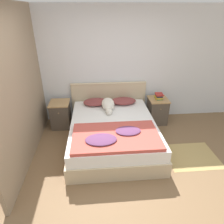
{
  "coord_description": "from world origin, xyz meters",
  "views": [
    {
      "loc": [
        -0.34,
        -2.32,
        2.43
      ],
      "look_at": [
        -0.03,
        1.2,
        0.6
      ],
      "focal_mm": 32.0,
      "sensor_mm": 36.0,
      "label": 1
    }
  ],
  "objects_px": {
    "nightstand_right": "(157,110)",
    "dog": "(108,105)",
    "pillow_right": "(123,101)",
    "bed": "(113,133)",
    "nightstand_left": "(61,114)",
    "pillow_left": "(96,102)",
    "book_stack": "(159,96)"
  },
  "relations": [
    {
      "from": "pillow_right",
      "to": "dog",
      "type": "xyz_separation_m",
      "value": [
        -0.37,
        -0.25,
        0.04
      ]
    },
    {
      "from": "dog",
      "to": "book_stack",
      "type": "height_order",
      "value": "same"
    },
    {
      "from": "bed",
      "to": "dog",
      "type": "distance_m",
      "value": 0.66
    },
    {
      "from": "dog",
      "to": "book_stack",
      "type": "relative_size",
      "value": 2.99
    },
    {
      "from": "pillow_right",
      "to": "book_stack",
      "type": "bearing_deg",
      "value": -1.48
    },
    {
      "from": "dog",
      "to": "book_stack",
      "type": "bearing_deg",
      "value": 11.17
    },
    {
      "from": "nightstand_right",
      "to": "book_stack",
      "type": "xyz_separation_m",
      "value": [
        0.0,
        0.01,
        0.36
      ]
    },
    {
      "from": "bed",
      "to": "pillow_left",
      "type": "bearing_deg",
      "value": 111.31
    },
    {
      "from": "pillow_left",
      "to": "pillow_right",
      "type": "xyz_separation_m",
      "value": [
        0.63,
        0.0,
        0.0
      ]
    },
    {
      "from": "nightstand_left",
      "to": "pillow_left",
      "type": "relative_size",
      "value": 1.06
    },
    {
      "from": "pillow_right",
      "to": "nightstand_left",
      "type": "bearing_deg",
      "value": -178.67
    },
    {
      "from": "nightstand_left",
      "to": "pillow_left",
      "type": "bearing_deg",
      "value": 2.35
    },
    {
      "from": "dog",
      "to": "nightstand_right",
      "type": "bearing_deg",
      "value": 10.59
    },
    {
      "from": "book_stack",
      "to": "nightstand_left",
      "type": "bearing_deg",
      "value": -179.69
    },
    {
      "from": "bed",
      "to": "nightstand_left",
      "type": "bearing_deg",
      "value": 145.52
    },
    {
      "from": "nightstand_right",
      "to": "dog",
      "type": "relative_size",
      "value": 0.89
    },
    {
      "from": "pillow_right",
      "to": "book_stack",
      "type": "height_order",
      "value": "book_stack"
    },
    {
      "from": "bed",
      "to": "dog",
      "type": "height_order",
      "value": "dog"
    },
    {
      "from": "bed",
      "to": "nightstand_right",
      "type": "height_order",
      "value": "nightstand_right"
    },
    {
      "from": "pillow_left",
      "to": "bed",
      "type": "bearing_deg",
      "value": -68.69
    },
    {
      "from": "dog",
      "to": "book_stack",
      "type": "distance_m",
      "value": 1.2
    },
    {
      "from": "nightstand_right",
      "to": "pillow_left",
      "type": "height_order",
      "value": "pillow_left"
    },
    {
      "from": "bed",
      "to": "pillow_right",
      "type": "height_order",
      "value": "pillow_right"
    },
    {
      "from": "pillow_left",
      "to": "book_stack",
      "type": "distance_m",
      "value": 1.44
    },
    {
      "from": "pillow_left",
      "to": "dog",
      "type": "distance_m",
      "value": 0.37
    },
    {
      "from": "nightstand_right",
      "to": "dog",
      "type": "height_order",
      "value": "dog"
    },
    {
      "from": "nightstand_right",
      "to": "nightstand_left",
      "type": "bearing_deg",
      "value": 180.0
    },
    {
      "from": "bed",
      "to": "pillow_right",
      "type": "relative_size",
      "value": 3.67
    },
    {
      "from": "bed",
      "to": "book_stack",
      "type": "distance_m",
      "value": 1.43
    },
    {
      "from": "nightstand_right",
      "to": "pillow_right",
      "type": "height_order",
      "value": "pillow_right"
    },
    {
      "from": "dog",
      "to": "pillow_right",
      "type": "bearing_deg",
      "value": 34.62
    },
    {
      "from": "nightstand_left",
      "to": "dog",
      "type": "height_order",
      "value": "dog"
    }
  ]
}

